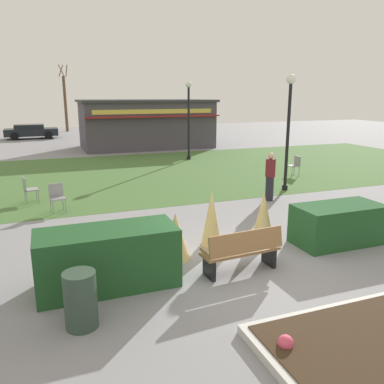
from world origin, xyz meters
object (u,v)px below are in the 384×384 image
at_px(parked_car_west_slot, 31,131).
at_px(tree_right_bg, 65,102).
at_px(cafe_chair_west, 295,164).
at_px(person_standing, 270,176).
at_px(lamppost_mid, 289,119).
at_px(cafe_chair_east, 28,188).
at_px(cafe_chair_center, 57,195).
at_px(food_kiosk, 146,124).
at_px(park_bench, 242,251).
at_px(trash_bin, 81,300).
at_px(lamppost_far, 189,111).

height_order(parked_car_west_slot, tree_right_bg, tree_right_bg).
relative_size(cafe_chair_west, person_standing, 0.53).
xyz_separation_m(lamppost_mid, cafe_chair_east, (-9.26, 1.54, -2.20)).
bearing_deg(cafe_chair_center, cafe_chair_west, 11.87).
distance_m(food_kiosk, person_standing, 15.60).
height_order(park_bench, cafe_chair_east, park_bench).
distance_m(cafe_chair_east, parked_car_west_slot, 21.69).
xyz_separation_m(person_standing, tree_right_bg, (-4.94, 30.29, 1.99)).
bearing_deg(food_kiosk, trash_bin, -106.93).
xyz_separation_m(lamppost_mid, trash_bin, (-8.29, -6.77, -2.26)).
bearing_deg(lamppost_mid, lamppost_far, 96.42).
distance_m(food_kiosk, tree_right_bg, 15.43).
distance_m(park_bench, food_kiosk, 20.64).
relative_size(lamppost_mid, trash_bin, 4.65).
xyz_separation_m(trash_bin, person_standing, (6.90, 5.65, 0.39)).
relative_size(lamppost_mid, cafe_chair_center, 4.88).
xyz_separation_m(park_bench, lamppost_mid, (4.98, 5.91, 2.24)).
distance_m(cafe_chair_west, tree_right_bg, 28.26).
bearing_deg(cafe_chair_west, lamppost_mid, -131.92).
bearing_deg(food_kiosk, person_standing, -88.38).
bearing_deg(cafe_chair_east, cafe_chair_west, 3.68).
relative_size(person_standing, tree_right_bg, 0.26).
bearing_deg(lamppost_far, cafe_chair_center, -132.20).
bearing_deg(tree_right_bg, food_kiosk, -73.01).
xyz_separation_m(lamppost_far, parked_car_west_slot, (-8.65, 14.93, -2.08)).
relative_size(lamppost_far, person_standing, 2.57).
relative_size(lamppost_mid, cafe_chair_west, 4.88).
bearing_deg(cafe_chair_west, food_kiosk, 107.61).
xyz_separation_m(lamppost_far, person_standing, (-0.46, -9.42, -1.86)).
height_order(food_kiosk, tree_right_bg, tree_right_bg).
bearing_deg(cafe_chair_center, trash_bin, -89.21).
relative_size(lamppost_far, food_kiosk, 0.48).
height_order(lamppost_far, cafe_chair_east, lamppost_far).
bearing_deg(cafe_chair_center, person_standing, -9.73).
bearing_deg(tree_right_bg, lamppost_mid, -77.76).
bearing_deg(lamppost_far, cafe_chair_east, -140.97).
height_order(food_kiosk, parked_car_west_slot, food_kiosk).
xyz_separation_m(cafe_chair_center, person_standing, (7.00, -1.20, 0.33)).
bearing_deg(trash_bin, food_kiosk, 73.07).
bearing_deg(lamppost_mid, cafe_chair_center, 179.46).
bearing_deg(person_standing, lamppost_mid, -105.32).
distance_m(parked_car_west_slot, tree_right_bg, 7.12).
xyz_separation_m(cafe_chair_west, parked_car_west_slot, (-11.62, 20.96, 0.12)).
xyz_separation_m(park_bench, cafe_chair_center, (-3.41, 5.99, 0.05)).
relative_size(park_bench, tree_right_bg, 0.27).
height_order(food_kiosk, cafe_chair_east, food_kiosk).
bearing_deg(person_standing, trash_bin, 75.10).
bearing_deg(cafe_chair_west, cafe_chair_center, -168.13).
relative_size(cafe_chair_east, tree_right_bg, 0.14).
xyz_separation_m(parked_car_west_slot, tree_right_bg, (3.25, 5.94, 2.21)).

